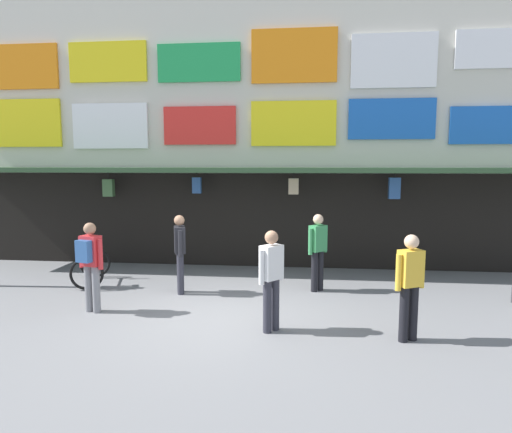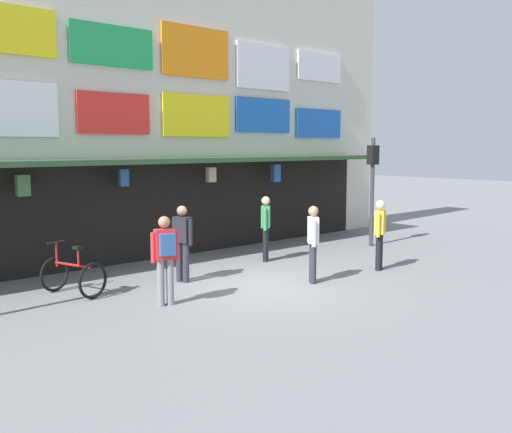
# 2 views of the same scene
# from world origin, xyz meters

# --- Properties ---
(ground_plane) EXTENTS (80.00, 80.00, 0.00)m
(ground_plane) POSITION_xyz_m (0.00, 0.00, 0.00)
(ground_plane) COLOR slate
(shopfront) EXTENTS (18.00, 2.60, 8.00)m
(shopfront) POSITION_xyz_m (-0.00, 4.57, 3.96)
(shopfront) COLOR beige
(shopfront) RESTS_ON ground
(bicycle_parked) EXTENTS (1.03, 1.32, 1.05)m
(bicycle_parked) POSITION_xyz_m (-3.34, 1.86, 0.39)
(bicycle_parked) COLOR black
(bicycle_parked) RESTS_ON ground
(pedestrian_in_purple) EXTENTS (0.51, 0.42, 1.68)m
(pedestrian_in_purple) POSITION_xyz_m (-2.38, -0.03, 0.98)
(pedestrian_in_purple) COLOR gray
(pedestrian_in_purple) RESTS_ON ground
(pedestrian_in_white) EXTENTS (0.41, 0.41, 1.68)m
(pedestrian_in_white) POSITION_xyz_m (1.83, 1.82, 0.95)
(pedestrian_in_white) COLOR black
(pedestrian_in_white) RESTS_ON ground
(pedestrian_in_yellow) EXTENTS (0.40, 0.42, 1.68)m
(pedestrian_in_yellow) POSITION_xyz_m (1.00, -0.60, 0.95)
(pedestrian_in_yellow) COLOR #2D2D38
(pedestrian_in_yellow) RESTS_ON ground
(pedestrian_in_red) EXTENTS (0.48, 0.36, 1.68)m
(pedestrian_in_red) POSITION_xyz_m (3.15, -0.77, 0.95)
(pedestrian_in_red) COLOR black
(pedestrian_in_red) RESTS_ON ground
(pedestrian_in_blue) EXTENTS (0.32, 0.51, 1.68)m
(pedestrian_in_blue) POSITION_xyz_m (-1.08, 1.33, 0.95)
(pedestrian_in_blue) COLOR #2D2D38
(pedestrian_in_blue) RESTS_ON ground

